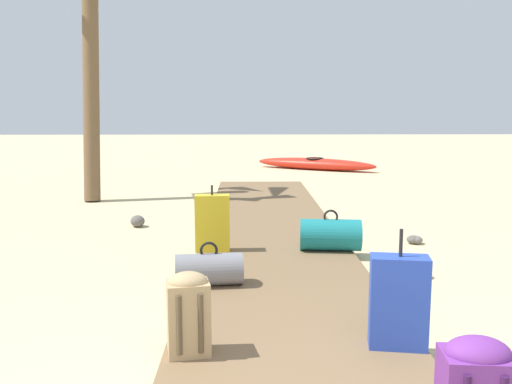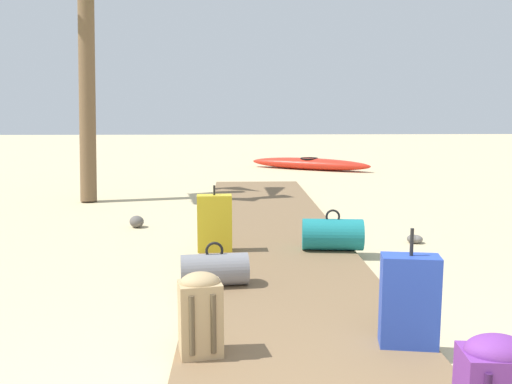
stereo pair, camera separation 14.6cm
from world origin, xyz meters
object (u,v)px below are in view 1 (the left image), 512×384
(duffel_bag_teal, at_px, (330,235))
(suitcase_blue, at_px, (399,302))
(duffel_bag_grey, at_px, (209,269))
(suitcase_yellow, at_px, (212,223))
(kayak, at_px, (315,164))
(backpack_tan, at_px, (188,311))

(duffel_bag_teal, distance_m, suitcase_blue, 2.61)
(duffel_bag_grey, relative_size, duffel_bag_teal, 0.89)
(duffel_bag_grey, distance_m, suitcase_blue, 1.92)
(suitcase_yellow, bearing_deg, duffel_bag_grey, -88.11)
(duffel_bag_teal, bearing_deg, suitcase_yellow, 179.91)
(duffel_bag_grey, xyz_separation_m, kayak, (2.22, 10.36, -0.07))
(kayak, bearing_deg, backpack_tan, -100.85)
(backpack_tan, distance_m, suitcase_blue, 1.39)
(duffel_bag_teal, bearing_deg, backpack_tan, -116.22)
(suitcase_blue, xyz_separation_m, kayak, (0.88, 11.72, -0.23))
(backpack_tan, bearing_deg, suitcase_yellow, 90.02)
(backpack_tan, bearing_deg, duffel_bag_teal, 63.78)
(backpack_tan, relative_size, duffel_bag_grey, 0.87)
(suitcase_blue, distance_m, kayak, 11.76)
(suitcase_blue, relative_size, suitcase_yellow, 1.09)
(duffel_bag_grey, bearing_deg, kayak, 77.89)
(backpack_tan, bearing_deg, kayak, 79.15)
(suitcase_yellow, height_order, kayak, suitcase_yellow)
(suitcase_yellow, relative_size, kayak, 0.22)
(backpack_tan, distance_m, duffel_bag_grey, 1.45)
(duffel_bag_teal, relative_size, suitcase_blue, 0.88)
(backpack_tan, xyz_separation_m, duffel_bag_grey, (0.04, 1.44, -0.14))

